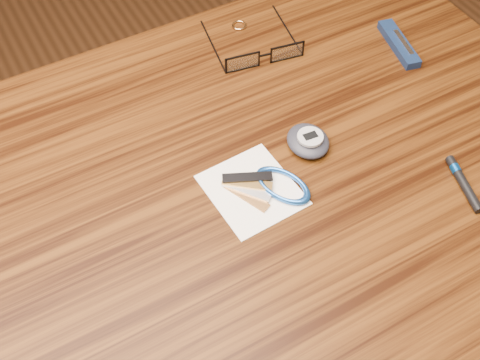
{
  "coord_description": "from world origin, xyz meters",
  "views": [
    {
      "loc": [
        -0.18,
        -0.35,
        1.33
      ],
      "look_at": [
        0.04,
        0.03,
        0.76
      ],
      "focal_mm": 45.0,
      "sensor_mm": 36.0,
      "label": 1
    }
  ],
  "objects": [
    {
      "name": "eyeglasses",
      "position": [
        0.17,
        0.21,
        0.76
      ],
      "size": [
        0.14,
        0.14,
        0.03
      ],
      "color": "black",
      "rests_on": "desk"
    },
    {
      "name": "desk",
      "position": [
        0.0,
        0.0,
        0.65
      ],
      "size": [
        1.0,
        0.7,
        0.75
      ],
      "color": "#3A1E09",
      "rests_on": "ground"
    },
    {
      "name": "gold_ring",
      "position": [
        0.18,
        0.29,
        0.75
      ],
      "size": [
        0.03,
        0.03,
        0.0
      ],
      "primitive_type": "torus",
      "rotation": [
        0.0,
        0.0,
        -0.4
      ],
      "color": "tan",
      "rests_on": "desk"
    },
    {
      "name": "pedometer",
      "position": [
        0.14,
        0.04,
        0.76
      ],
      "size": [
        0.06,
        0.06,
        0.02
      ],
      "color": "black",
      "rests_on": "desk"
    },
    {
      "name": "black_blue_pen",
      "position": [
        0.27,
        -0.1,
        0.76
      ],
      "size": [
        0.03,
        0.08,
        0.01
      ],
      "color": "black",
      "rests_on": "desk"
    },
    {
      "name": "notepad_keys",
      "position": [
        0.06,
        0.01,
        0.75
      ],
      "size": [
        0.13,
        0.11,
        0.01
      ],
      "color": "white",
      "rests_on": "desk"
    },
    {
      "name": "pocket_knife",
      "position": [
        0.36,
        0.14,
        0.76
      ],
      "size": [
        0.04,
        0.1,
        0.01
      ],
      "color": "#11203C",
      "rests_on": "desk"
    }
  ]
}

